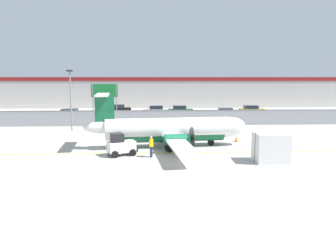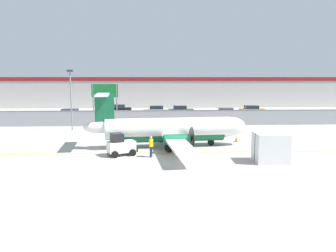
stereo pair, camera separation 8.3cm
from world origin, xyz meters
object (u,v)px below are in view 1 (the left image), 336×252
at_px(commuter_airplane, 171,130).
at_px(parked_car_2, 156,110).
at_px(ground_crew_worker, 151,145).
at_px(baggage_tug, 121,145).
at_px(cargo_container, 271,148).
at_px(highway_sign, 104,94).
at_px(traffic_cone_far_left, 139,139).
at_px(apron_light_pole, 71,95).
at_px(traffic_cone_near_left, 189,147).
at_px(parked_car_0, 69,114).
at_px(parked_car_1, 119,109).
at_px(parked_car_3, 180,110).
at_px(parked_car_5, 251,110).
at_px(parked_car_4, 226,113).
at_px(traffic_cone_near_right, 236,139).

xyz_separation_m(commuter_airplane, parked_car_2, (-1.14, 25.33, -0.71)).
bearing_deg(ground_crew_worker, baggage_tug, -179.41).
xyz_separation_m(cargo_container, highway_sign, (-15.40, 21.49, 3.04)).
relative_size(traffic_cone_far_left, apron_light_pole, 0.09).
relative_size(commuter_airplane, baggage_tug, 6.24).
relative_size(traffic_cone_near_left, parked_car_0, 0.15).
distance_m(parked_car_1, parked_car_2, 7.12).
height_order(parked_car_3, parked_car_5, same).
bearing_deg(parked_car_0, traffic_cone_near_left, 131.83).
bearing_deg(parked_car_4, parked_car_2, 159.65).
distance_m(ground_crew_worker, traffic_cone_far_left, 6.68).
bearing_deg(commuter_airplane, apron_light_pole, 133.00).
bearing_deg(parked_car_4, parked_car_1, 159.67).
height_order(baggage_tug, apron_light_pole, apron_light_pole).
relative_size(parked_car_2, parked_car_4, 0.99).
relative_size(parked_car_2, apron_light_pole, 0.59).
distance_m(ground_crew_worker, parked_car_1, 32.69).
distance_m(traffic_cone_near_left, highway_sign, 20.31).
bearing_deg(apron_light_pole, parked_car_3, 46.70).
height_order(traffic_cone_near_left, parked_car_3, parked_car_3).
relative_size(traffic_cone_far_left, parked_car_4, 0.15).
distance_m(traffic_cone_near_left, parked_car_5, 30.26).
height_order(parked_car_1, highway_sign, highway_sign).
xyz_separation_m(baggage_tug, traffic_cone_far_left, (1.28, 5.88, -0.54)).
relative_size(traffic_cone_near_left, parked_car_4, 0.15).
bearing_deg(parked_car_5, ground_crew_worker, -120.31).
height_order(ground_crew_worker, parked_car_1, same).
distance_m(parked_car_3, parked_car_4, 8.34).
bearing_deg(ground_crew_worker, parked_car_3, 96.24).
xyz_separation_m(commuter_airplane, parked_car_1, (-7.63, 28.26, -0.71)).
bearing_deg(apron_light_pole, highway_sign, 60.26).
height_order(traffic_cone_near_right, parked_car_4, parked_car_4).
bearing_deg(ground_crew_worker, parked_car_1, 115.85).
distance_m(parked_car_0, parked_car_2, 14.16).
bearing_deg(parked_car_1, parked_car_0, -135.36).
xyz_separation_m(parked_car_0, parked_car_2, (13.16, 5.21, 0.00)).
xyz_separation_m(traffic_cone_far_left, parked_car_2, (1.92, 22.71, 0.58)).
relative_size(parked_car_2, parked_car_3, 1.01).
xyz_separation_m(parked_car_0, apron_light_pole, (2.85, -10.12, 3.41)).
height_order(traffic_cone_near_left, parked_car_5, parked_car_5).
height_order(traffic_cone_far_left, parked_car_0, parked_car_0).
height_order(ground_crew_worker, highway_sign, highway_sign).
xyz_separation_m(traffic_cone_near_right, traffic_cone_far_left, (-9.66, 0.59, 0.00)).
height_order(parked_car_5, highway_sign, highway_sign).
xyz_separation_m(ground_crew_worker, traffic_cone_far_left, (-1.19, 6.54, -0.64)).
xyz_separation_m(ground_crew_worker, traffic_cone_near_left, (3.32, 2.11, -0.64)).
height_order(traffic_cone_near_left, parked_car_1, parked_car_1).
height_order(traffic_cone_near_right, apron_light_pole, apron_light_pole).
bearing_deg(cargo_container, baggage_tug, 168.51).
xyz_separation_m(cargo_container, parked_car_3, (-4.16, 31.21, -0.21)).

